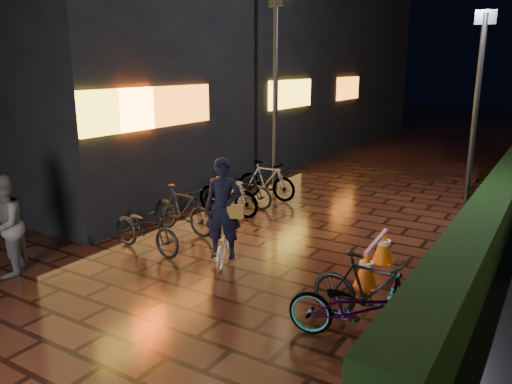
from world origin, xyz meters
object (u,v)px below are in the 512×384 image
Objects in this scene: bystander_person at (3,226)px; cart_assembly at (486,232)px; traffic_barrier at (376,257)px; cyclist at (224,225)px.

bystander_person reaches higher than cart_assembly.
bystander_person reaches higher than traffic_barrier.
bystander_person is 1.13× the size of traffic_barrier.
traffic_barrier is at bearing -128.93° from cart_assembly.
bystander_person is 8.61m from cart_assembly.
cyclist is at bearing -158.91° from traffic_barrier.
cart_assembly is (3.99, 2.80, -0.24)m from cyclist.
traffic_barrier is 1.64× the size of cart_assembly.
cart_assembly is at bearing 89.07° from bystander_person.
cart_assembly is (6.84, 5.21, -0.39)m from bystander_person.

